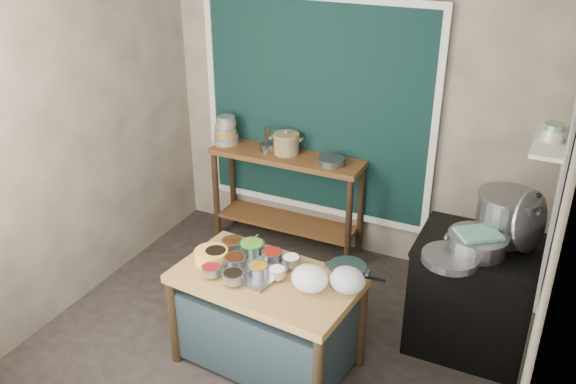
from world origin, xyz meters
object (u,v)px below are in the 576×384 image
at_px(ceramic_crock, 286,144).
at_px(stove_block, 477,298).
at_px(utensil_cup, 267,148).
at_px(back_counter, 287,201).
at_px(condiment_tray, 247,266).
at_px(steamer, 477,243).
at_px(prep_table, 267,321).
at_px(yellow_basin, 211,256).
at_px(stock_pot, 506,216).
at_px(saucepan, 347,275).

bearing_deg(ceramic_crock, stove_block, -21.59).
bearing_deg(utensil_cup, back_counter, 5.59).
height_order(back_counter, condiment_tray, back_counter).
height_order(ceramic_crock, steamer, ceramic_crock).
distance_m(back_counter, ceramic_crock, 0.56).
xyz_separation_m(back_counter, utensil_cup, (-0.19, -0.02, 0.51)).
bearing_deg(utensil_cup, prep_table, -63.13).
height_order(prep_table, steamer, steamer).
bearing_deg(steamer, prep_table, -150.12).
distance_m(back_counter, yellow_basin, 1.62).
distance_m(prep_table, ceramic_crock, 1.84).
bearing_deg(yellow_basin, stock_pot, 29.00).
xyz_separation_m(condiment_tray, steamer, (1.42, 0.68, 0.19)).
relative_size(back_counter, stock_pot, 3.34).
xyz_separation_m(prep_table, condiment_tray, (-0.17, 0.04, 0.39)).
distance_m(prep_table, steamer, 1.56).
bearing_deg(condiment_tray, stock_pot, 31.96).
relative_size(ceramic_crock, steamer, 0.61).
height_order(back_counter, stock_pot, stock_pot).
xyz_separation_m(saucepan, steamer, (0.73, 0.57, 0.13)).
xyz_separation_m(stove_block, utensil_cup, (-2.09, 0.71, 0.56)).
height_order(utensil_cup, steamer, utensil_cup).
distance_m(stove_block, saucepan, 1.11).
bearing_deg(stove_block, utensil_cup, 161.21).
bearing_deg(steamer, condiment_tray, -154.42).
distance_m(stove_block, steamer, 0.54).
relative_size(ceramic_crock, stock_pot, 0.58).
relative_size(yellow_basin, utensil_cup, 1.80).
distance_m(back_counter, saucepan, 1.85).
xyz_separation_m(prep_table, back_counter, (-0.60, 1.58, 0.10)).
bearing_deg(yellow_basin, back_counter, 96.04).
distance_m(condiment_tray, steamer, 1.59).
xyz_separation_m(stove_block, stock_pot, (0.09, 0.16, 0.62)).
xyz_separation_m(back_counter, saucepan, (1.13, -1.42, 0.35)).
distance_m(condiment_tray, utensil_cup, 1.66).
bearing_deg(stove_block, saucepan, -138.12).
xyz_separation_m(yellow_basin, stock_pot, (1.82, 1.01, 0.25)).
xyz_separation_m(prep_table, utensil_cup, (-0.79, 1.56, 0.61)).
xyz_separation_m(ceramic_crock, stock_pot, (2.01, -0.60, 0.01)).
height_order(utensil_cup, ceramic_crock, ceramic_crock).
relative_size(back_counter, saucepan, 5.56).
bearing_deg(yellow_basin, stove_block, 26.09).
xyz_separation_m(yellow_basin, utensil_cup, (-0.36, 1.56, 0.19)).
bearing_deg(stove_block, yellow_basin, -153.91).
distance_m(back_counter, stock_pot, 2.15).
distance_m(yellow_basin, saucepan, 0.97).
xyz_separation_m(back_counter, stove_block, (1.90, -0.73, -0.05)).
xyz_separation_m(saucepan, ceramic_crock, (-1.14, 1.45, 0.21)).
height_order(condiment_tray, saucepan, saucepan).
bearing_deg(stock_pot, yellow_basin, -151.00).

